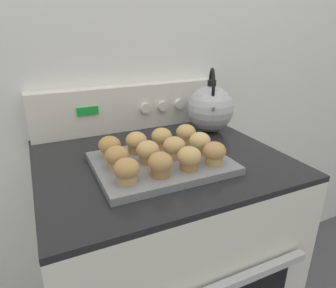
{
  "coord_description": "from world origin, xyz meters",
  "views": [
    {
      "loc": [
        -0.36,
        -0.48,
        1.34
      ],
      "look_at": [
        -0.0,
        0.29,
        1.0
      ],
      "focal_mm": 32.0,
      "sensor_mm": 36.0,
      "label": 1
    }
  ],
  "objects_px": {
    "stove_range": "(161,265)",
    "muffin_r1_c1": "(148,152)",
    "muffin_r0_c1": "(160,164)",
    "muffin_r0_c2": "(189,158)",
    "muffin_r0_c3": "(214,153)",
    "muffin_r0_c0": "(127,171)",
    "muffin_pan": "(161,163)",
    "muffin_r1_c3": "(200,142)",
    "muffin_r2_c0": "(110,147)",
    "muffin_r1_c2": "(174,147)",
    "muffin_r2_c3": "(186,134)",
    "muffin_r2_c2": "(162,138)",
    "muffin_r2_c1": "(136,142)",
    "tea_kettle": "(211,108)",
    "muffin_r1_c0": "(117,157)"
  },
  "relations": [
    {
      "from": "muffin_r1_c3",
      "to": "muffin_r0_c3",
      "type": "bearing_deg",
      "value": -92.21
    },
    {
      "from": "muffin_r1_c1",
      "to": "muffin_r2_c3",
      "type": "height_order",
      "value": "same"
    },
    {
      "from": "muffin_r0_c3",
      "to": "muffin_r2_c0",
      "type": "height_order",
      "value": "same"
    },
    {
      "from": "muffin_r0_c1",
      "to": "muffin_r0_c3",
      "type": "bearing_deg",
      "value": 1.03
    },
    {
      "from": "muffin_r1_c3",
      "to": "muffin_r2_c1",
      "type": "height_order",
      "value": "same"
    },
    {
      "from": "stove_range",
      "to": "muffin_r1_c3",
      "type": "xyz_separation_m",
      "value": [
        0.11,
        -0.07,
        0.52
      ]
    },
    {
      "from": "muffin_r1_c2",
      "to": "muffin_r0_c0",
      "type": "bearing_deg",
      "value": -153.75
    },
    {
      "from": "muffin_r0_c1",
      "to": "muffin_r1_c0",
      "type": "xyz_separation_m",
      "value": [
        -0.09,
        0.09,
        0.0
      ]
    },
    {
      "from": "muffin_r0_c0",
      "to": "muffin_r0_c2",
      "type": "bearing_deg",
      "value": 0.04
    },
    {
      "from": "muffin_r2_c0",
      "to": "muffin_r1_c2",
      "type": "bearing_deg",
      "value": -26.26
    },
    {
      "from": "stove_range",
      "to": "muffin_r2_c2",
      "type": "bearing_deg",
      "value": 50.77
    },
    {
      "from": "muffin_r1_c2",
      "to": "muffin_r2_c1",
      "type": "distance_m",
      "value": 0.13
    },
    {
      "from": "muffin_pan",
      "to": "muffin_r0_c3",
      "type": "height_order",
      "value": "muffin_r0_c3"
    },
    {
      "from": "muffin_pan",
      "to": "tea_kettle",
      "type": "height_order",
      "value": "tea_kettle"
    },
    {
      "from": "muffin_pan",
      "to": "muffin_r2_c0",
      "type": "xyz_separation_m",
      "value": [
        -0.13,
        0.09,
        0.04
      ]
    },
    {
      "from": "muffin_r1_c2",
      "to": "muffin_r1_c3",
      "type": "distance_m",
      "value": 0.09
    },
    {
      "from": "muffin_r0_c1",
      "to": "muffin_r2_c3",
      "type": "xyz_separation_m",
      "value": [
        0.17,
        0.18,
        0.0
      ]
    },
    {
      "from": "muffin_r1_c1",
      "to": "muffin_r2_c1",
      "type": "height_order",
      "value": "same"
    },
    {
      "from": "stove_range",
      "to": "muffin_r0_c1",
      "type": "bearing_deg",
      "value": -112.67
    },
    {
      "from": "muffin_pan",
      "to": "muffin_r2_c2",
      "type": "relative_size",
      "value": 5.84
    },
    {
      "from": "muffin_r1_c3",
      "to": "muffin_r2_c2",
      "type": "relative_size",
      "value": 1.0
    },
    {
      "from": "muffin_r0_c2",
      "to": "muffin_r0_c3",
      "type": "distance_m",
      "value": 0.08
    },
    {
      "from": "muffin_r0_c0",
      "to": "muffin_r2_c1",
      "type": "height_order",
      "value": "same"
    },
    {
      "from": "muffin_r0_c1",
      "to": "muffin_r0_c2",
      "type": "distance_m",
      "value": 0.09
    },
    {
      "from": "stove_range",
      "to": "muffin_r2_c0",
      "type": "bearing_deg",
      "value": 174.45
    },
    {
      "from": "muffin_r0_c3",
      "to": "muffin_r2_c2",
      "type": "xyz_separation_m",
      "value": [
        -0.09,
        0.18,
        0.0
      ]
    },
    {
      "from": "muffin_r2_c0",
      "to": "muffin_r2_c2",
      "type": "height_order",
      "value": "same"
    },
    {
      "from": "muffin_pan",
      "to": "muffin_r0_c0",
      "type": "bearing_deg",
      "value": -146.54
    },
    {
      "from": "muffin_r0_c1",
      "to": "muffin_r2_c0",
      "type": "relative_size",
      "value": 1.0
    },
    {
      "from": "muffin_pan",
      "to": "muffin_r0_c2",
      "type": "relative_size",
      "value": 5.84
    },
    {
      "from": "muffin_r0_c0",
      "to": "muffin_r1_c1",
      "type": "bearing_deg",
      "value": 44.08
    },
    {
      "from": "stove_range",
      "to": "muffin_r1_c1",
      "type": "relative_size",
      "value": 13.65
    },
    {
      "from": "stove_range",
      "to": "muffin_r0_c3",
      "type": "relative_size",
      "value": 13.65
    },
    {
      "from": "muffin_r0_c2",
      "to": "muffin_r1_c0",
      "type": "relative_size",
      "value": 1.0
    },
    {
      "from": "muffin_r1_c3",
      "to": "muffin_r2_c2",
      "type": "distance_m",
      "value": 0.13
    },
    {
      "from": "muffin_r0_c0",
      "to": "muffin_r1_c3",
      "type": "relative_size",
      "value": 1.0
    },
    {
      "from": "stove_range",
      "to": "tea_kettle",
      "type": "height_order",
      "value": "tea_kettle"
    },
    {
      "from": "muffin_r2_c2",
      "to": "muffin_r1_c0",
      "type": "bearing_deg",
      "value": -153.06
    },
    {
      "from": "stove_range",
      "to": "muffin_r1_c0",
      "type": "distance_m",
      "value": 0.55
    },
    {
      "from": "muffin_r1_c3",
      "to": "muffin_r2_c1",
      "type": "bearing_deg",
      "value": 154.11
    },
    {
      "from": "stove_range",
      "to": "muffin_r2_c2",
      "type": "height_order",
      "value": "muffin_r2_c2"
    },
    {
      "from": "muffin_r2_c2",
      "to": "tea_kettle",
      "type": "relative_size",
      "value": 0.27
    },
    {
      "from": "muffin_r2_c2",
      "to": "muffin_r0_c3",
      "type": "bearing_deg",
      "value": -63.41
    },
    {
      "from": "muffin_r0_c3",
      "to": "muffin_r1_c2",
      "type": "distance_m",
      "value": 0.12
    },
    {
      "from": "muffin_r0_c1",
      "to": "muffin_r1_c1",
      "type": "relative_size",
      "value": 1.0
    },
    {
      "from": "stove_range",
      "to": "muffin_r0_c1",
      "type": "height_order",
      "value": "muffin_r0_c1"
    },
    {
      "from": "muffin_r1_c1",
      "to": "tea_kettle",
      "type": "bearing_deg",
      "value": 31.58
    },
    {
      "from": "muffin_r0_c2",
      "to": "muffin_r1_c3",
      "type": "xyz_separation_m",
      "value": [
        0.09,
        0.09,
        0.0
      ]
    },
    {
      "from": "muffin_r2_c2",
      "to": "muffin_r1_c3",
      "type": "bearing_deg",
      "value": -44.06
    },
    {
      "from": "muffin_r0_c1",
      "to": "muffin_r2_c1",
      "type": "xyz_separation_m",
      "value": [
        -0.01,
        0.18,
        0.0
      ]
    }
  ]
}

